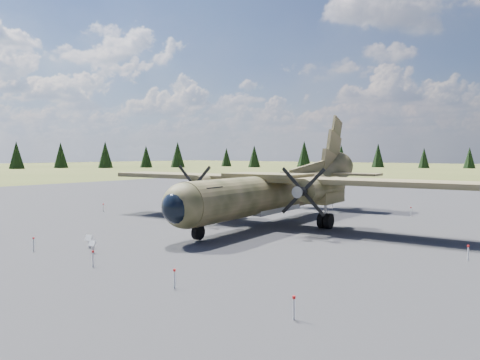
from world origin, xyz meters
The scene contains 7 objects.
ground centered at (0.00, 0.00, 0.00)m, with size 500.00×500.00×0.00m, color brown.
apron centered at (0.00, 10.00, 0.00)m, with size 120.00×120.00×0.04m, color #5C5C61.
transport_plane centered at (0.39, 4.98, 2.98)m, with size 31.53×28.55×10.38m.
info_placard_left centered at (-2.39, -10.84, 0.54)m, with size 0.54×0.30×0.81m.
info_placard_right centered at (-0.94, -11.57, 0.50)m, with size 0.50×0.26×0.75m.
barrier_fence centered at (-0.46, -0.08, 0.51)m, with size 33.12×29.62×0.85m.
treeline centered at (-5.91, 6.75, 4.79)m, with size 342.86×347.39×10.98m.
Camera 1 is at (22.53, -27.07, 5.79)m, focal length 35.00 mm.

